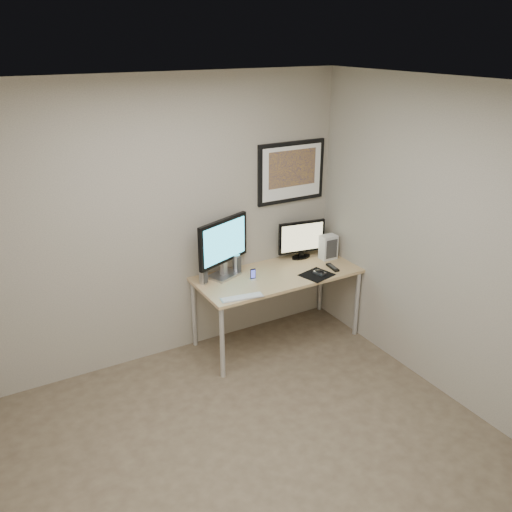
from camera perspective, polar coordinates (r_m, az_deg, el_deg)
The scene contains 14 objects.
floor at distance 4.24m, azimuth 0.09°, elevation -20.45°, with size 3.60×3.60×0.00m, color #4B3F2F.
room at distance 3.72m, azimuth -3.33°, elevation 2.88°, with size 3.60×3.60×3.60m.
desk at distance 5.27m, azimuth 2.26°, elevation -2.52°, with size 1.60×0.70×0.73m.
framed_art at distance 5.40m, azimuth 3.74°, elevation 8.82°, with size 0.75×0.04×0.60m.
monitor_large at distance 5.07m, azimuth -3.46°, elevation 1.13°, with size 0.60×0.30×0.57m.
monitor_tv at distance 5.55m, azimuth 4.83°, elevation 1.83°, with size 0.50×0.15×0.39m.
speaker_left at distance 5.03m, azimuth -5.63°, elevation -1.99°, with size 0.07×0.07×0.18m, color #A8A8AD.
speaker_right at distance 5.24m, azimuth -2.09°, elevation -0.81°, with size 0.07×0.07×0.18m, color #A8A8AD.
phone_dock at distance 5.09m, azimuth -0.32°, elevation -1.94°, with size 0.05×0.05×0.11m, color black.
keyboard at distance 4.77m, azimuth -1.48°, elevation -4.37°, with size 0.38×0.10×0.01m, color #BABABF.
mousepad at distance 5.24m, azimuth 6.42°, elevation -1.98°, with size 0.28×0.25×0.00m, color black.
mouse at distance 5.26m, azimuth 6.71°, elevation -1.67°, with size 0.06×0.11×0.04m, color black.
remote at distance 5.41m, azimuth 8.07°, elevation -1.18°, with size 0.05×0.19×0.02m, color black.
fan_unit at distance 5.60m, azimuth 7.61°, elevation 0.94°, with size 0.16×0.12×0.25m, color silver.
Camera 1 is at (-1.54, -2.70, 2.88)m, focal length 38.00 mm.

